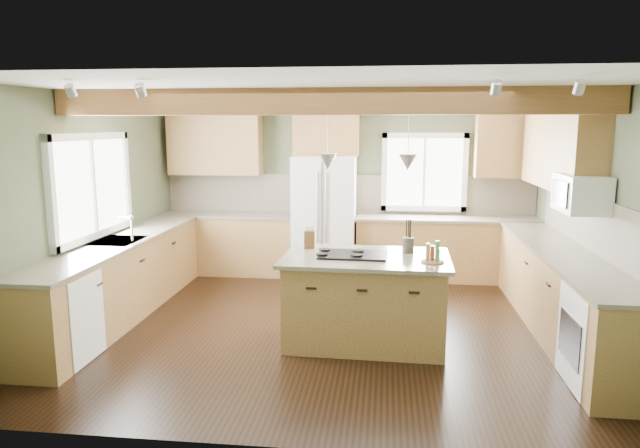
# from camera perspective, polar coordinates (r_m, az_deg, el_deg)

# --- Properties ---
(floor) EXTENTS (5.60, 5.60, 0.00)m
(floor) POSITION_cam_1_polar(r_m,az_deg,el_deg) (6.55, 1.09, -10.16)
(floor) COLOR black
(floor) RESTS_ON ground
(ceiling) EXTENTS (5.60, 5.60, 0.00)m
(ceiling) POSITION_cam_1_polar(r_m,az_deg,el_deg) (6.16, 1.17, 13.19)
(ceiling) COLOR silver
(ceiling) RESTS_ON wall_back
(wall_back) EXTENTS (5.60, 0.00, 5.60)m
(wall_back) POSITION_cam_1_polar(r_m,az_deg,el_deg) (8.70, 2.72, 3.64)
(wall_back) COLOR #485039
(wall_back) RESTS_ON ground
(wall_left) EXTENTS (0.00, 5.00, 5.00)m
(wall_left) POSITION_cam_1_polar(r_m,az_deg,el_deg) (7.06, -22.12, 1.47)
(wall_left) COLOR #485039
(wall_left) RESTS_ON ground
(wall_right) EXTENTS (0.00, 5.00, 5.00)m
(wall_right) POSITION_cam_1_polar(r_m,az_deg,el_deg) (6.58, 26.19, 0.61)
(wall_right) COLOR #485039
(wall_right) RESTS_ON ground
(ceiling_beam) EXTENTS (5.55, 0.26, 0.26)m
(ceiling_beam) POSITION_cam_1_polar(r_m,az_deg,el_deg) (5.73, 0.75, 12.14)
(ceiling_beam) COLOR brown
(ceiling_beam) RESTS_ON ceiling
(soffit_trim) EXTENTS (5.55, 0.20, 0.10)m
(soffit_trim) POSITION_cam_1_polar(r_m,az_deg,el_deg) (8.55, 2.74, 11.85)
(soffit_trim) COLOR brown
(soffit_trim) RESTS_ON ceiling
(backsplash_back) EXTENTS (5.58, 0.03, 0.58)m
(backsplash_back) POSITION_cam_1_polar(r_m,az_deg,el_deg) (8.69, 2.70, 3.03)
(backsplash_back) COLOR brown
(backsplash_back) RESTS_ON wall_back
(backsplash_right) EXTENTS (0.03, 3.70, 0.58)m
(backsplash_right) POSITION_cam_1_polar(r_m,az_deg,el_deg) (6.64, 25.86, -0.08)
(backsplash_right) COLOR brown
(backsplash_right) RESTS_ON wall_right
(base_cab_back_left) EXTENTS (2.02, 0.60, 0.88)m
(base_cab_back_left) POSITION_cam_1_polar(r_m,az_deg,el_deg) (8.84, -9.12, -2.02)
(base_cab_back_left) COLOR brown
(base_cab_back_left) RESTS_ON floor
(counter_back_left) EXTENTS (2.06, 0.64, 0.04)m
(counter_back_left) POSITION_cam_1_polar(r_m,az_deg,el_deg) (8.76, -9.21, 0.93)
(counter_back_left) COLOR #504A3B
(counter_back_left) RESTS_ON base_cab_back_left
(base_cab_back_right) EXTENTS (2.62, 0.60, 0.88)m
(base_cab_back_right) POSITION_cam_1_polar(r_m,az_deg,el_deg) (8.57, 12.53, -2.52)
(base_cab_back_right) COLOR brown
(base_cab_back_right) RESTS_ON floor
(counter_back_right) EXTENTS (2.66, 0.64, 0.04)m
(counter_back_right) POSITION_cam_1_polar(r_m,az_deg,el_deg) (8.48, 12.65, 0.52)
(counter_back_right) COLOR #504A3B
(counter_back_right) RESTS_ON base_cab_back_right
(base_cab_left) EXTENTS (0.60, 3.70, 0.88)m
(base_cab_left) POSITION_cam_1_polar(r_m,az_deg,el_deg) (7.14, -19.36, -5.34)
(base_cab_left) COLOR brown
(base_cab_left) RESTS_ON floor
(counter_left) EXTENTS (0.64, 3.74, 0.04)m
(counter_left) POSITION_cam_1_polar(r_m,az_deg,el_deg) (7.03, -19.57, -1.71)
(counter_left) COLOR #504A3B
(counter_left) RESTS_ON base_cab_left
(base_cab_right) EXTENTS (0.60, 3.70, 0.88)m
(base_cab_right) POSITION_cam_1_polar(r_m,az_deg,el_deg) (6.71, 23.06, -6.52)
(base_cab_right) COLOR brown
(base_cab_right) RESTS_ON floor
(counter_right) EXTENTS (0.64, 3.74, 0.04)m
(counter_right) POSITION_cam_1_polar(r_m,az_deg,el_deg) (6.60, 23.33, -2.69)
(counter_right) COLOR #504A3B
(counter_right) RESTS_ON base_cab_right
(upper_cab_back_left) EXTENTS (1.40, 0.35, 0.90)m
(upper_cab_back_left) POSITION_cam_1_polar(r_m,az_deg,el_deg) (8.84, -10.43, 7.81)
(upper_cab_back_left) COLOR brown
(upper_cab_back_left) RESTS_ON wall_back
(upper_cab_over_fridge) EXTENTS (0.96, 0.35, 0.70)m
(upper_cab_over_fridge) POSITION_cam_1_polar(r_m,az_deg,el_deg) (8.50, 0.63, 9.24)
(upper_cab_over_fridge) COLOR brown
(upper_cab_over_fridge) RESTS_ON wall_back
(upper_cab_right) EXTENTS (0.35, 2.20, 0.90)m
(upper_cab_right) POSITION_cam_1_polar(r_m,az_deg,el_deg) (7.32, 22.95, 6.80)
(upper_cab_right) COLOR brown
(upper_cab_right) RESTS_ON wall_right
(upper_cab_back_corner) EXTENTS (0.90, 0.35, 0.90)m
(upper_cab_back_corner) POSITION_cam_1_polar(r_m,az_deg,el_deg) (8.63, 18.23, 7.44)
(upper_cab_back_corner) COLOR brown
(upper_cab_back_corner) RESTS_ON wall_back
(window_left) EXTENTS (0.04, 1.60, 1.05)m
(window_left) POSITION_cam_1_polar(r_m,az_deg,el_deg) (7.07, -21.92, 3.53)
(window_left) COLOR white
(window_left) RESTS_ON wall_left
(window_back) EXTENTS (1.10, 0.04, 1.00)m
(window_back) POSITION_cam_1_polar(r_m,az_deg,el_deg) (8.65, 10.37, 5.12)
(window_back) COLOR white
(window_back) RESTS_ON wall_back
(sink) EXTENTS (0.50, 0.65, 0.03)m
(sink) POSITION_cam_1_polar(r_m,az_deg,el_deg) (7.03, -19.57, -1.67)
(sink) COLOR #262628
(sink) RESTS_ON counter_left
(faucet) EXTENTS (0.02, 0.02, 0.28)m
(faucet) POSITION_cam_1_polar(r_m,az_deg,el_deg) (6.93, -18.30, -0.55)
(faucet) COLOR #B2B2B7
(faucet) RESTS_ON sink
(dishwasher) EXTENTS (0.60, 0.60, 0.84)m
(dishwasher) POSITION_cam_1_polar(r_m,az_deg,el_deg) (6.04, -24.67, -8.51)
(dishwasher) COLOR white
(dishwasher) RESTS_ON floor
(oven) EXTENTS (0.60, 0.72, 0.84)m
(oven) POSITION_cam_1_polar(r_m,az_deg,el_deg) (5.54, 26.74, -10.34)
(oven) COLOR white
(oven) RESTS_ON floor
(microwave) EXTENTS (0.40, 0.70, 0.38)m
(microwave) POSITION_cam_1_polar(r_m,az_deg,el_deg) (6.43, 24.65, 2.78)
(microwave) COLOR white
(microwave) RESTS_ON wall_right
(pendant_left) EXTENTS (0.18, 0.18, 0.16)m
(pendant_left) POSITION_cam_1_polar(r_m,az_deg,el_deg) (5.75, 0.77, 6.25)
(pendant_left) COLOR #B2B2B7
(pendant_left) RESTS_ON ceiling
(pendant_right) EXTENTS (0.18, 0.18, 0.16)m
(pendant_right) POSITION_cam_1_polar(r_m,az_deg,el_deg) (5.70, 8.77, 6.11)
(pendant_right) COLOR #B2B2B7
(pendant_right) RESTS_ON ceiling
(refrigerator) EXTENTS (0.90, 0.74, 1.80)m
(refrigerator) POSITION_cam_1_polar(r_m,az_deg,el_deg) (8.40, 0.47, 0.67)
(refrigerator) COLOR white
(refrigerator) RESTS_ON floor
(island) EXTENTS (1.62, 1.02, 0.88)m
(island) POSITION_cam_1_polar(r_m,az_deg,el_deg) (5.98, 4.55, -7.71)
(island) COLOR brown
(island) RESTS_ON floor
(island_top) EXTENTS (1.73, 1.13, 0.04)m
(island_top) POSITION_cam_1_polar(r_m,az_deg,el_deg) (5.86, 4.61, -3.41)
(island_top) COLOR #504A3B
(island_top) RESTS_ON island
(cooktop) EXTENTS (0.70, 0.48, 0.02)m
(cooktop) POSITION_cam_1_polar(r_m,az_deg,el_deg) (5.86, 3.32, -3.09)
(cooktop) COLOR black
(cooktop) RESTS_ON island_top
(knife_block) EXTENTS (0.12, 0.10, 0.19)m
(knife_block) POSITION_cam_1_polar(r_m,az_deg,el_deg) (6.20, -1.06, -1.57)
(knife_block) COLOR brown
(knife_block) RESTS_ON island_top
(utensil_crock) EXTENTS (0.15, 0.15, 0.16)m
(utensil_crock) POSITION_cam_1_polar(r_m,az_deg,el_deg) (6.05, 8.80, -2.10)
(utensil_crock) COLOR #413B34
(utensil_crock) RESTS_ON island_top
(bottle_tray) EXTENTS (0.27, 0.27, 0.21)m
(bottle_tray) POSITION_cam_1_polar(r_m,az_deg,el_deg) (5.66, 11.22, -2.76)
(bottle_tray) COLOR brown
(bottle_tray) RESTS_ON island_top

